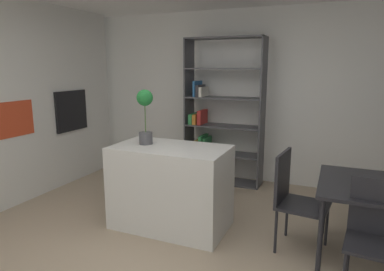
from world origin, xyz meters
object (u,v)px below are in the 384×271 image
(dining_chair_near, at_px, (379,230))
(dining_chair_island_side, at_px, (293,193))
(built_in_oven, at_px, (71,111))
(potted_plant_on_island, at_px, (145,112))
(kitchen_island, at_px, (171,187))
(open_bookshelf, at_px, (219,114))
(dining_table, at_px, (373,193))

(dining_chair_near, height_order, dining_chair_island_side, dining_chair_island_side)
(built_in_oven, distance_m, potted_plant_on_island, 1.94)
(potted_plant_on_island, height_order, dining_chair_near, potted_plant_on_island)
(built_in_oven, relative_size, dining_chair_near, 0.66)
(kitchen_island, bearing_deg, open_bookshelf, 90.84)
(kitchen_island, relative_size, open_bookshelf, 0.57)
(potted_plant_on_island, xyz_separation_m, dining_chair_island_side, (1.60, 0.06, -0.72))
(potted_plant_on_island, bearing_deg, open_bookshelf, 80.40)
(open_bookshelf, xyz_separation_m, dining_chair_island_side, (1.32, -1.62, -0.50))
(dining_chair_island_side, bearing_deg, open_bookshelf, 46.06)
(potted_plant_on_island, bearing_deg, kitchen_island, -1.61)
(built_in_oven, relative_size, potted_plant_on_island, 1.02)
(built_in_oven, xyz_separation_m, dining_chair_near, (4.06, -1.26, -0.55))
(kitchen_island, distance_m, dining_chair_near, 2.04)
(open_bookshelf, distance_m, dining_table, 2.61)
(potted_plant_on_island, relative_size, dining_chair_island_side, 0.63)
(potted_plant_on_island, height_order, open_bookshelf, open_bookshelf)
(dining_table, bearing_deg, dining_chair_near, -88.97)
(kitchen_island, xyz_separation_m, open_bookshelf, (-0.02, 1.68, 0.60))
(open_bookshelf, bearing_deg, potted_plant_on_island, -99.60)
(kitchen_island, bearing_deg, dining_chair_near, -13.16)
(kitchen_island, distance_m, dining_table, 1.99)
(dining_table, xyz_separation_m, dining_chair_near, (0.01, -0.52, -0.11))
(built_in_oven, relative_size, dining_chair_island_side, 0.64)
(built_in_oven, height_order, dining_chair_island_side, built_in_oven)
(built_in_oven, height_order, potted_plant_on_island, potted_plant_on_island)
(dining_chair_near, bearing_deg, kitchen_island, 172.56)
(open_bookshelf, relative_size, dining_chair_near, 2.35)
(dining_chair_island_side, bearing_deg, dining_table, -84.22)
(open_bookshelf, xyz_separation_m, dining_chair_near, (2.01, -2.15, -0.50))
(dining_table, bearing_deg, potted_plant_on_island, -178.86)
(kitchen_island, distance_m, open_bookshelf, 1.79)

